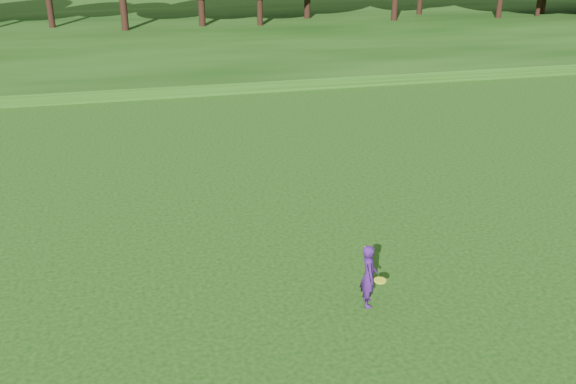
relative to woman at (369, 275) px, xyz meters
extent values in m
plane|color=#143F0C|center=(-3.08, 0.73, -0.78)|extent=(140.00, 140.00, 0.00)
cube|color=#143F0C|center=(-3.08, 34.73, -0.48)|extent=(130.00, 30.00, 0.60)
cube|color=gray|center=(-3.08, 20.73, -0.76)|extent=(130.00, 1.60, 0.04)
imported|color=#40176B|center=(0.00, 0.00, 0.00)|extent=(0.47, 0.63, 1.56)
cylinder|color=#EEFF28|center=(0.13, -0.40, 0.08)|extent=(0.28, 0.28, 0.03)
camera|label=1|loc=(-4.72, -12.13, 7.70)|focal=40.00mm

